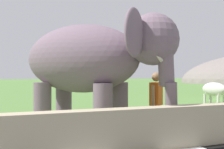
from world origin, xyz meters
The scene contains 4 objects.
barrier_parapet centered at (2.00, 4.51, 0.50)m, with size 28.00×0.36×1.00m, color tan.
elephant centered at (3.64, 6.53, 1.94)m, with size 3.80×3.86×2.96m.
person_handler centered at (5.21, 6.20, 0.93)m, with size 0.54×0.50×1.66m.
cow_near centered at (11.05, 10.61, 0.87)m, with size 0.62×1.89×1.23m.
Camera 1 is at (1.64, 0.12, 1.59)m, focal length 43.83 mm.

